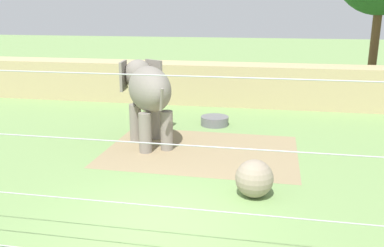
{
  "coord_description": "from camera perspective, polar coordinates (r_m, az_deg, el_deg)",
  "views": [
    {
      "loc": [
        2.27,
        -7.79,
        4.47
      ],
      "look_at": [
        0.21,
        3.05,
        1.4
      ],
      "focal_mm": 38.67,
      "sensor_mm": 36.0,
      "label": 1
    }
  ],
  "objects": [
    {
      "name": "water_tub",
      "position": [
        16.44,
        3.15,
        0.4
      ],
      "size": [
        1.1,
        1.1,
        0.35
      ],
      "color": "slate",
      "rests_on": "ground"
    },
    {
      "name": "enrichment_ball",
      "position": [
        10.29,
        8.59,
        -7.5
      ],
      "size": [
        0.94,
        0.94,
        0.94
      ],
      "primitive_type": "sphere",
      "color": "gray",
      "rests_on": "ground"
    },
    {
      "name": "cable_fence",
      "position": [
        6.38,
        -11.24,
        -8.67
      ],
      "size": [
        11.19,
        0.25,
        3.75
      ],
      "color": "brown",
      "rests_on": "ground"
    },
    {
      "name": "dirt_patch",
      "position": [
        13.49,
        1.25,
        -3.79
      ],
      "size": [
        6.2,
        4.4,
        0.01
      ],
      "primitive_type": "cube",
      "rotation": [
        0.0,
        0.0,
        -0.01
      ],
      "color": "#937F5B",
      "rests_on": "ground"
    },
    {
      "name": "ground_plane",
      "position": [
        9.27,
        -4.93,
        -13.35
      ],
      "size": [
        120.0,
        120.0,
        0.0
      ],
      "primitive_type": "plane",
      "color": "#759956"
    },
    {
      "name": "embankment_wall",
      "position": [
        20.17,
        4.18,
        5.49
      ],
      "size": [
        36.0,
        1.8,
        1.93
      ],
      "primitive_type": "cube",
      "color": "tan",
      "rests_on": "ground"
    },
    {
      "name": "elephant",
      "position": [
        13.98,
        -6.17,
        4.47
      ],
      "size": [
        2.66,
        3.32,
        2.73
      ],
      "color": "gray",
      "rests_on": "ground"
    }
  ]
}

